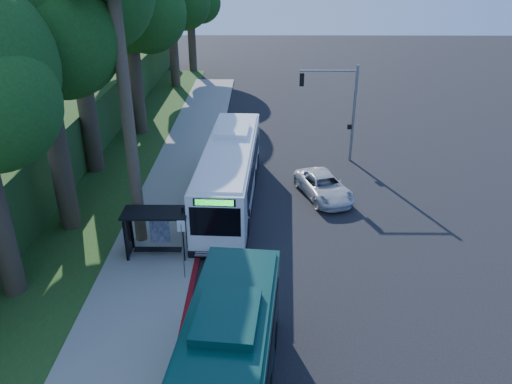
{
  "coord_description": "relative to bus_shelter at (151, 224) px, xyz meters",
  "views": [
    {
      "loc": [
        -1.85,
        -24.41,
        14.08
      ],
      "look_at": [
        -2.09,
        1.0,
        1.7
      ],
      "focal_mm": 35.0,
      "sensor_mm": 36.0,
      "label": 1
    }
  ],
  "objects": [
    {
      "name": "grass_verge",
      "position": [
        -5.74,
        7.86,
        -1.78
      ],
      "size": [
        8.0,
        70.0,
        0.06
      ],
      "primitive_type": "cube",
      "color": "#234719",
      "rests_on": "ground"
    },
    {
      "name": "ground",
      "position": [
        7.26,
        2.86,
        -1.81
      ],
      "size": [
        140.0,
        140.0,
        0.0
      ],
      "primitive_type": "plane",
      "color": "black",
      "rests_on": "ground"
    },
    {
      "name": "white_bus",
      "position": [
        3.57,
        6.25,
        0.15
      ],
      "size": [
        3.53,
        13.56,
        4.0
      ],
      "rotation": [
        0.0,
        0.0,
        -0.05
      ],
      "color": "white",
      "rests_on": "ground"
    },
    {
      "name": "tree_0",
      "position": [
        -5.14,
        2.84,
        9.4
      ],
      "size": [
        8.4,
        8.0,
        15.7
      ],
      "color": "#382B1E",
      "rests_on": "ground"
    },
    {
      "name": "stop_sign_pole",
      "position": [
        1.86,
        -2.14,
        0.28
      ],
      "size": [
        0.35,
        0.06,
        3.17
      ],
      "color": "gray",
      "rests_on": "ground"
    },
    {
      "name": "sidewalk",
      "position": [
        -0.04,
        2.86,
        -1.75
      ],
      "size": [
        4.5,
        70.0,
        0.12
      ],
      "primitive_type": "cube",
      "color": "gray",
      "rests_on": "ground"
    },
    {
      "name": "red_curb",
      "position": [
        2.26,
        -1.14,
        -1.74
      ],
      "size": [
        0.25,
        30.0,
        0.13
      ],
      "primitive_type": "cube",
      "color": "maroon",
      "rests_on": "ground"
    },
    {
      "name": "tree_2",
      "position": [
        -4.64,
        18.84,
        8.67
      ],
      "size": [
        8.82,
        8.4,
        15.12
      ],
      "color": "#382B1E",
      "rests_on": "ground"
    },
    {
      "name": "traffic_signal_pole",
      "position": [
        11.04,
        12.86,
        2.62
      ],
      "size": [
        4.1,
        0.3,
        7.0
      ],
      "color": "gray",
      "rests_on": "ground"
    },
    {
      "name": "bus_shelter",
      "position": [
        0.0,
        0.0,
        0.0
      ],
      "size": [
        3.2,
        1.51,
        2.55
      ],
      "color": "black",
      "rests_on": "ground"
    },
    {
      "name": "pickup",
      "position": [
        9.4,
        6.71,
        -1.09
      ],
      "size": [
        3.83,
        5.64,
        1.44
      ],
      "primitive_type": "imported",
      "rotation": [
        0.0,
        0.0,
        0.31
      ],
      "color": "silver",
      "rests_on": "ground"
    }
  ]
}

